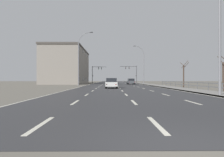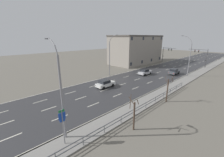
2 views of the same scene
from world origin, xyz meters
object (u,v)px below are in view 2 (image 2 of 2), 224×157
Objects in this scene: street_lamp_foreground at (61,93)px; car_far_right at (145,72)px; street_lamp_left_bank at (110,56)px; brick_building at (136,49)px; street_lamp_midground at (189,57)px; car_distant at (105,84)px; highway_sign at (63,123)px; traffic_signal_right at (202,55)px; car_near_left at (174,71)px; traffic_signal_left at (166,52)px.

car_far_right is (-8.70, 28.19, -4.10)m from street_lamp_foreground.
brick_building reaches higher than street_lamp_left_bank.
street_lamp_midground reaches higher than car_distant.
highway_sign is 0.89× the size of car_far_right.
car_near_left is at bearing -98.19° from traffic_signal_right.
traffic_signal_left is at bearing 98.67° from car_distant.
car_distant is at bearing -112.17° from street_lamp_midground.
car_far_right is at bearing 90.55° from car_distant.
brick_building reaches higher than highway_sign.
brick_building is (-22.09, 41.97, 0.46)m from street_lamp_foreground.
street_lamp_left_bank is at bearing -71.16° from brick_building.
traffic_signal_right is at bearing -3.94° from traffic_signal_left.
traffic_signal_right is (-1.98, 50.89, 1.92)m from highway_sign.
street_lamp_left_bank is 30.53m from traffic_signal_left.
street_lamp_foreground is 53.17m from traffic_signal_left.
highway_sign is 50.97m from traffic_signal_right.
car_near_left and car_distant have the same top height.
car_far_right is (-8.63, -6.41, -4.27)m from street_lamp_midground.
traffic_signal_left is (0.76, 30.50, -0.96)m from street_lamp_left_bank.
highway_sign is 17.03m from car_distant.
street_lamp_midground is at bearing 68.37° from car_distant.
street_lamp_midground is 21.79m from traffic_signal_left.
street_lamp_midground is at bearing 91.63° from highway_sign.
street_lamp_foreground is 2.40× the size of car_near_left.
street_lamp_left_bank is at bearing -136.89° from street_lamp_midground.
highway_sign is at bearing -61.55° from brick_building.
brick_building is (-7.24, 21.20, 0.21)m from street_lamp_left_bank.
car_near_left is 20.70m from brick_building.
street_lamp_midground reaches higher than street_lamp_foreground.
car_distant is (6.16, -7.32, -4.35)m from street_lamp_left_bank.
car_distant is at bearing 124.57° from highway_sign.
car_near_left is 0.19× the size of brick_building.
brick_building is at bearing 118.45° from highway_sign.
street_lamp_midground is 35.25m from highway_sign.
street_lamp_left_bank is 1.74× the size of traffic_signal_left.
highway_sign is 30.33m from car_far_right.
traffic_signal_left is 0.28× the size of brick_building.
brick_building is at bearing 115.69° from car_distant.
street_lamp_midground is at bearing 43.11° from street_lamp_left_bank.
traffic_signal_left is at bearing 106.35° from car_far_right.
traffic_signal_left is at bearing 130.10° from street_lamp_midground.
car_near_left is at bearing -177.65° from street_lamp_midground.
car_near_left is (-3.27, -0.13, -4.27)m from street_lamp_midground.
car_distant is at bearing -106.40° from car_near_left.
street_lamp_foreground is 2.42× the size of car_distant.
traffic_signal_right is at bearing 79.69° from car_near_left.
car_near_left is (10.76, -16.79, -3.40)m from traffic_signal_left.
street_lamp_foreground is at bearing -62.24° from brick_building.
highway_sign is at bearing -53.44° from street_lamp_left_bank.
street_lamp_midground is 0.47× the size of brick_building.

